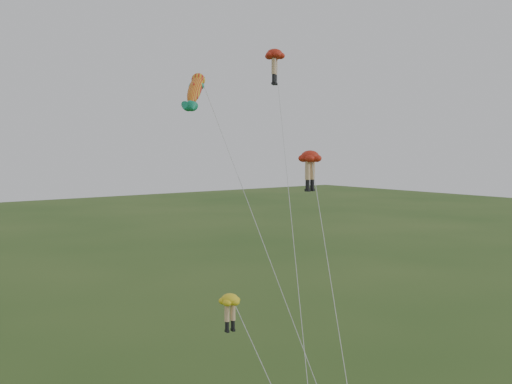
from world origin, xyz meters
TOP-DOWN VIEW (x-y plane):
  - legs_kite_red_high at (7.16, 11.17)m, footprint 9.00×13.71m
  - legs_kite_red_mid at (4.05, 4.31)m, footprint 3.97×7.75m
  - legs_kite_yellow at (-3.06, 1.79)m, footprint 2.06×5.69m
  - fish_kite at (0.83, 11.03)m, footprint 2.90×14.48m

SIDE VIEW (x-z plane):
  - legs_kite_yellow at x=-3.06m, z-range 3.54..11.99m
  - legs_kite_red_mid at x=4.05m, z-range 6.66..21.54m
  - fish_kite at x=0.83m, z-range 8.50..28.43m
  - legs_kite_red_high at x=7.16m, z-range 9.92..31.63m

